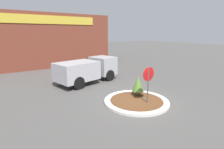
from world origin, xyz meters
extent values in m
plane|color=#514F4C|center=(0.00, 0.00, 0.00)|extent=(120.00, 120.00, 0.00)
cylinder|color=silver|center=(0.00, 0.00, 0.07)|extent=(3.82, 3.82, 0.14)
cylinder|color=brown|center=(0.00, 0.00, 0.07)|extent=(3.14, 3.14, 0.14)
cylinder|color=#4C4C51|center=(0.30, -0.59, 1.12)|extent=(0.07, 0.07, 2.24)
cylinder|color=#B71414|center=(0.30, -0.59, 1.81)|extent=(0.81, 0.03, 0.81)
cylinder|color=brown|center=(0.65, 0.62, 0.28)|extent=(0.08, 0.08, 0.28)
cone|color=#4C752D|center=(0.65, 0.62, 0.89)|extent=(0.74, 0.74, 0.95)
cube|color=#B2B2B7|center=(1.24, 5.93, 1.20)|extent=(2.08, 2.36, 1.54)
cube|color=#B2B2B7|center=(-1.51, 5.30, 1.13)|extent=(3.53, 2.79, 1.41)
cube|color=black|center=(1.81, 6.06, 1.47)|extent=(0.44, 1.79, 0.54)
cylinder|color=black|center=(0.87, 6.86, 0.47)|extent=(0.98, 0.44, 0.95)
cylinder|color=black|center=(1.31, 4.93, 0.47)|extent=(0.98, 0.44, 0.95)
cylinder|color=black|center=(-2.29, 6.14, 0.47)|extent=(0.98, 0.44, 0.95)
cylinder|color=black|center=(-1.85, 4.21, 0.47)|extent=(0.98, 0.44, 0.95)
cube|color=brown|center=(-1.30, 16.15, 3.12)|extent=(15.37, 6.00, 6.25)
cube|color=gold|center=(-1.30, 13.12, 5.44)|extent=(10.76, 0.08, 0.90)
camera|label=1|loc=(-6.62, -7.29, 4.04)|focal=28.00mm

